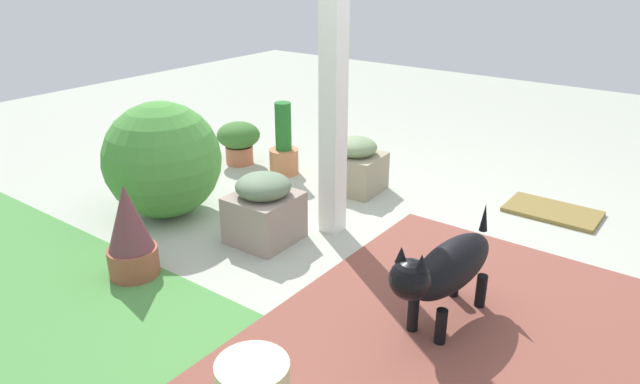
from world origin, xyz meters
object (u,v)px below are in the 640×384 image
at_px(doormat, 552,211).
at_px(dog, 446,269).
at_px(porch_pillar, 333,86).
at_px(round_shrub, 163,160).
at_px(stone_planter_nearest, 355,165).
at_px(terracotta_pot_broad, 239,139).
at_px(stone_planter_mid, 264,209).
at_px(terracotta_pot_spiky, 130,233).
at_px(terracotta_pot_tall, 284,149).

bearing_deg(doormat, dog, 88.30).
distance_m(porch_pillar, round_shrub, 1.39).
relative_size(stone_planter_nearest, round_shrub, 0.53).
bearing_deg(dog, terracotta_pot_broad, -24.51).
distance_m(round_shrub, dog, 2.26).
bearing_deg(stone_planter_nearest, doormat, -160.97).
relative_size(stone_planter_nearest, stone_planter_mid, 0.95).
bearing_deg(terracotta_pot_broad, terracotta_pot_spiky, 116.03).
distance_m(stone_planter_mid, terracotta_pot_tall, 1.28).
xyz_separation_m(porch_pillar, terracotta_pot_broad, (1.50, -0.62, -0.79)).
bearing_deg(dog, porch_pillar, -27.25).
bearing_deg(porch_pillar, terracotta_pot_broad, -22.39).
distance_m(terracotta_pot_broad, dog, 2.87).
height_order(round_shrub, dog, round_shrub).
xyz_separation_m(terracotta_pot_spiky, dog, (-1.72, -0.64, 0.06)).
xyz_separation_m(stone_planter_mid, terracotta_pot_spiky, (0.33, 0.82, 0.05)).
relative_size(stone_planter_mid, terracotta_pot_broad, 1.21).
height_order(porch_pillar, terracotta_pot_tall, porch_pillar).
bearing_deg(terracotta_pot_tall, terracotta_pot_spiky, 101.86).
height_order(stone_planter_nearest, terracotta_pot_broad, stone_planter_nearest).
bearing_deg(round_shrub, terracotta_pot_spiky, 127.74).
bearing_deg(terracotta_pot_spiky, terracotta_pot_broad, -63.97).
distance_m(stone_planter_nearest, doormat, 1.55).
height_order(round_shrub, doormat, round_shrub).
height_order(dog, doormat, dog).
distance_m(stone_planter_nearest, round_shrub, 1.52).
distance_m(porch_pillar, doormat, 1.96).
bearing_deg(dog, doormat, -91.70).
height_order(stone_planter_mid, doormat, stone_planter_mid).
bearing_deg(doormat, stone_planter_mid, 48.14).
distance_m(dog, doormat, 1.82).
xyz_separation_m(stone_planter_nearest, round_shrub, (0.86, 1.23, 0.21)).
bearing_deg(doormat, terracotta_pot_tall, 14.24).
bearing_deg(stone_planter_nearest, round_shrub, 54.90).
bearing_deg(doormat, stone_planter_nearest, 19.03).
bearing_deg(stone_planter_mid, terracotta_pot_spiky, 68.07).
height_order(round_shrub, terracotta_pot_broad, round_shrub).
bearing_deg(terracotta_pot_broad, doormat, -167.35).
bearing_deg(stone_planter_nearest, terracotta_pot_broad, 4.59).
bearing_deg(terracotta_pot_tall, terracotta_pot_broad, 5.53).
relative_size(porch_pillar, terracotta_pot_tall, 3.21).
height_order(stone_planter_mid, terracotta_pot_spiky, terracotta_pot_spiky).
height_order(porch_pillar, stone_planter_mid, porch_pillar).
xyz_separation_m(stone_planter_nearest, terracotta_pot_broad, (1.22, 0.10, 0.02)).
relative_size(stone_planter_mid, dog, 0.56).
bearing_deg(doormat, terracotta_pot_spiky, 53.87).
height_order(terracotta_pot_tall, terracotta_pot_broad, terracotta_pot_tall).
height_order(stone_planter_mid, round_shrub, round_shrub).
distance_m(porch_pillar, terracotta_pot_tall, 1.44).
xyz_separation_m(terracotta_pot_tall, doormat, (-2.17, -0.55, -0.21)).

